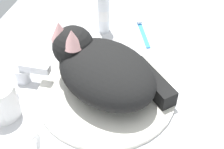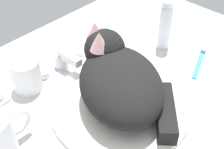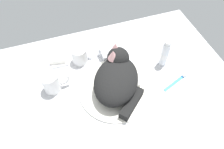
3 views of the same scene
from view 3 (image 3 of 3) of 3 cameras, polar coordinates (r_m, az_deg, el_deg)
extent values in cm
cube|color=silver|center=(94.15, 1.03, -4.50)|extent=(110.00, 82.50, 3.00)
cylinder|color=white|center=(92.44, 1.05, -3.83)|extent=(32.86, 32.86, 1.05)
cylinder|color=silver|center=(103.78, -2.84, 6.04)|extent=(3.60, 3.60, 3.90)
cube|color=silver|center=(99.16, -2.27, 5.69)|extent=(2.00, 7.49, 2.00)
cylinder|color=silver|center=(103.72, -5.99, 4.85)|extent=(2.80, 2.80, 1.80)
cylinder|color=silver|center=(105.72, 0.31, 6.43)|extent=(2.80, 2.80, 1.80)
ellipsoid|color=black|center=(87.26, 1.11, -1.63)|extent=(28.79, 30.93, 11.40)
sphere|color=black|center=(90.62, 1.66, 4.43)|extent=(13.60, 13.60, 9.85)
ellipsoid|color=white|center=(90.68, 1.36, 2.81)|extent=(8.01, 8.31, 5.42)
cone|color=#DB9E9E|center=(86.29, 0.28, 5.38)|extent=(6.12, 6.12, 4.43)
cone|color=#DB9E9E|center=(89.22, 0.96, 7.44)|extent=(6.12, 6.12, 4.43)
cube|color=black|center=(86.25, 5.35, -7.78)|extent=(13.79, 12.67, 3.91)
ellipsoid|color=white|center=(92.41, 6.91, -1.89)|extent=(6.04, 6.66, 3.52)
cylinder|color=white|center=(92.67, -16.24, -2.16)|extent=(7.36, 7.36, 9.56)
torus|color=white|center=(92.35, -13.32, -1.39)|extent=(6.35, 1.00, 6.35)
cylinder|color=white|center=(100.52, -8.83, 5.13)|extent=(7.20, 7.20, 8.26)
cube|color=white|center=(104.60, -14.34, 3.33)|extent=(9.00, 6.40, 1.20)
cube|color=white|center=(103.26, -14.54, 3.98)|extent=(8.04, 5.51, 2.43)
cylinder|color=white|center=(99.67, 14.12, 5.30)|extent=(3.53, 3.53, 12.84)
cylinder|color=white|center=(100.13, 14.04, 5.06)|extent=(3.60, 3.60, 3.21)
cylinder|color=white|center=(94.52, 15.00, 8.24)|extent=(3.00, 3.00, 1.80)
cube|color=#388CD8|center=(98.66, 16.81, -2.01)|extent=(13.64, 5.98, 0.80)
cube|color=white|center=(101.51, 19.06, 0.01)|extent=(2.56, 2.11, 0.80)
camera|label=1|loc=(0.54, -48.08, 2.84)|focal=47.27mm
camera|label=2|loc=(0.36, -42.39, -15.29)|focal=48.64mm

